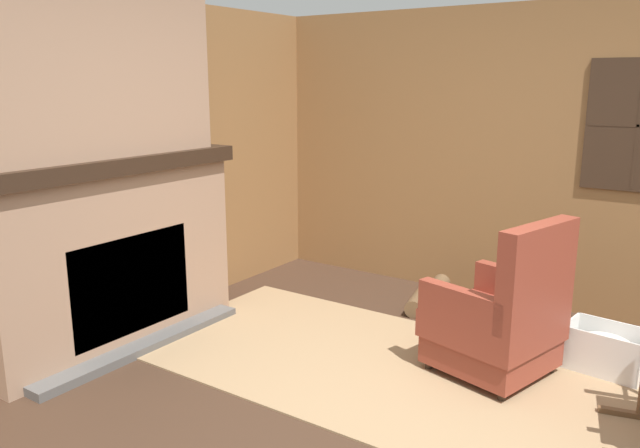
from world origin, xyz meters
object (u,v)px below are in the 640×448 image
(laundry_basket, at_px, (606,350))
(storage_case, at_px, (176,138))
(decorative_plate_on_mantel, at_px, (97,139))
(armchair, at_px, (500,321))
(firewood_stack, at_px, (437,301))

(laundry_basket, xyz_separation_m, storage_case, (-3.03, -0.79, 1.27))
(storage_case, relative_size, decorative_plate_on_mantel, 0.88)
(storage_case, bearing_deg, armchair, 8.06)
(laundry_basket, bearing_deg, decorative_plate_on_mantel, -154.06)
(storage_case, bearing_deg, decorative_plate_on_mantel, -91.66)
(firewood_stack, height_order, decorative_plate_on_mantel, decorative_plate_on_mantel)
(laundry_basket, bearing_deg, firewood_stack, 165.18)
(laundry_basket, bearing_deg, storage_case, -165.38)
(firewood_stack, xyz_separation_m, storage_case, (-1.70, -1.14, 1.31))
(laundry_basket, distance_m, storage_case, 3.38)
(decorative_plate_on_mantel, bearing_deg, storage_case, 88.34)
(armchair, distance_m, laundry_basket, 0.75)
(armchair, height_order, decorative_plate_on_mantel, decorative_plate_on_mantel)
(decorative_plate_on_mantel, bearing_deg, laundry_basket, 25.94)
(armchair, bearing_deg, decorative_plate_on_mantel, 37.51)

